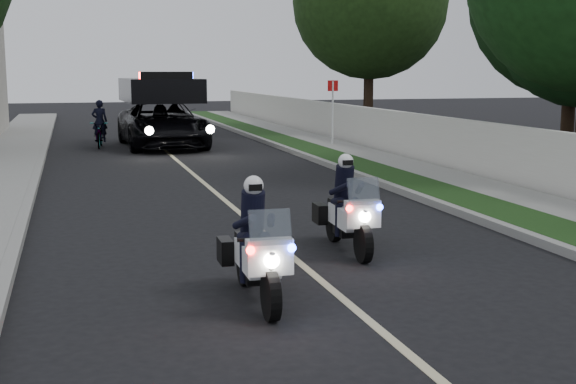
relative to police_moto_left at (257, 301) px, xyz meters
name	(u,v)px	position (x,y,z in m)	size (l,w,h in m)	color
ground	(317,278)	(1.05, 0.79, 0.00)	(120.00, 120.00, 0.00)	black
curb_right	(347,171)	(5.15, 10.79, 0.07)	(0.20, 60.00, 0.15)	gray
grass_verge	(370,170)	(5.85, 10.79, 0.08)	(1.20, 60.00, 0.16)	#193814
sidewalk_right	(413,168)	(7.15, 10.79, 0.08)	(1.40, 60.00, 0.16)	gray
property_wall	(446,144)	(8.15, 10.79, 0.75)	(0.22, 60.00, 1.50)	beige
curb_left	(35,183)	(-3.05, 10.79, 0.07)	(0.20, 60.00, 0.15)	gray
lane_marking	(199,179)	(1.05, 10.79, 0.00)	(0.12, 50.00, 0.01)	#BFB78C
police_moto_left	(257,301)	(0.00, 0.00, 0.00)	(0.64, 1.83, 1.55)	white
police_moto_right	(347,251)	(2.00, 2.19, 0.00)	(0.63, 1.81, 1.54)	silver
police_suv	(163,147)	(1.13, 19.50, 0.00)	(2.82, 6.09, 2.96)	black
bicycle	(101,147)	(-1.11, 20.02, 0.00)	(0.63, 1.81, 0.95)	black
cyclist	(101,147)	(-1.11, 20.02, 0.00)	(0.56, 0.37, 1.55)	black
sign_post	(332,148)	(7.05, 17.49, 0.00)	(0.40, 0.40, 2.53)	#A5190B
tree_right_c	(565,173)	(10.95, 9.17, 0.00)	(5.62, 5.62, 9.37)	black
tree_right_d	(368,135)	(10.51, 22.59, 0.00)	(6.69, 6.69, 11.15)	#224216
tree_right_e	(367,133)	(10.74, 23.38, 0.00)	(6.74, 6.74, 11.24)	black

